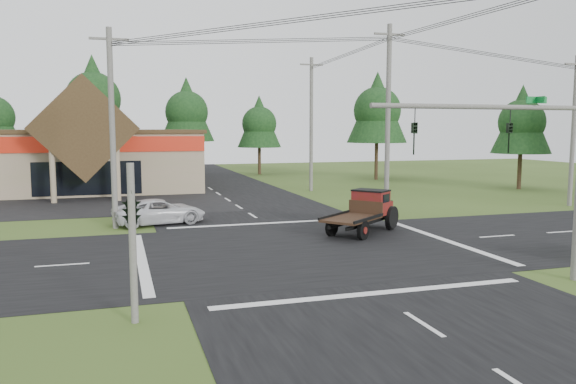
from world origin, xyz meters
name	(u,v)px	position (x,y,z in m)	size (l,w,h in m)	color
ground	(305,249)	(0.00, 0.00, 0.00)	(120.00, 120.00, 0.00)	#374D1B
road_ns	(305,249)	(0.00, 0.00, 0.01)	(12.00, 120.00, 0.02)	black
road_ew	(305,249)	(0.00, 0.00, 0.01)	(120.00, 12.00, 0.02)	black
parking_apron	(25,205)	(-14.00, 19.00, 0.01)	(28.00, 14.00, 0.02)	black
cvs_building	(20,158)	(-15.70, 29.57, 2.78)	(30.40, 18.20, 9.19)	gray
traffic_signal_mast	(542,155)	(5.82, -7.50, 4.43)	(8.12, 0.24, 7.00)	#595651
traffic_signal_corner	(131,195)	(-7.50, -7.32, 3.52)	(0.53, 2.48, 4.40)	#595651
utility_pole_nw	(112,127)	(-8.00, 8.00, 5.39)	(2.00, 0.30, 10.50)	#595651
utility_pole_ne	(388,119)	(8.00, 8.00, 5.89)	(2.00, 0.30, 11.50)	#595651
utility_pole_far	(573,129)	(22.00, 8.00, 5.24)	(2.00, 0.30, 10.20)	#595651
utility_pole_n	(311,123)	(8.00, 22.00, 5.74)	(2.00, 0.30, 11.20)	#595651
tree_row_c	(93,96)	(-10.00, 41.00, 8.72)	(7.28, 7.28, 13.13)	#332316
tree_row_d	(187,110)	(0.00, 42.00, 7.38)	(6.16, 6.16, 11.11)	#332316
tree_row_e	(259,122)	(8.00, 40.00, 6.03)	(5.04, 5.04, 9.09)	#332316
tree_side_ne	(377,108)	(18.00, 30.00, 7.38)	(6.16, 6.16, 11.11)	#332316
tree_side_e_near	(522,120)	(26.00, 18.00, 6.03)	(5.04, 5.04, 9.09)	#332316
antique_flatbed_truck	(362,212)	(3.96, 2.79, 1.09)	(1.99, 5.22, 2.18)	#4F180B
white_pickup	(160,212)	(-5.63, 8.67, 0.70)	(2.33, 5.06, 1.41)	silver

